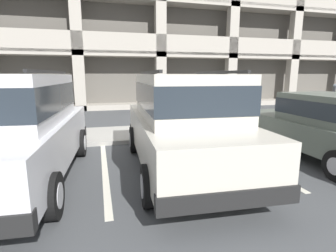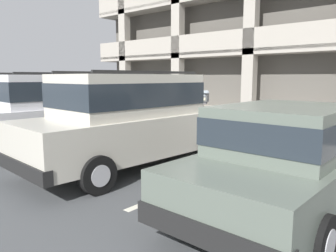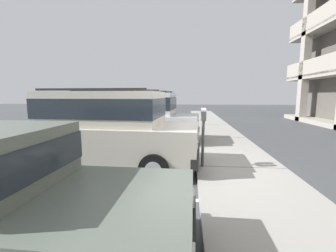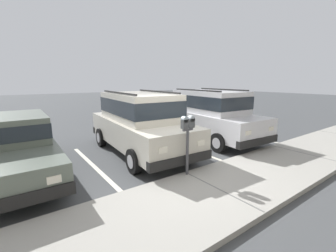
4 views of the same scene
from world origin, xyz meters
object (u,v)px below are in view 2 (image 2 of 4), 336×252
Objects in this scene: parking_meter_near at (202,104)px; red_sedan at (56,108)px; dark_hatchback at (290,156)px; silver_suv at (130,117)px.

red_sedan is at bearing -143.58° from parking_meter_near.
dark_hatchback is 3.10× the size of parking_meter_near.
red_sedan is 6.58m from dark_hatchback.
parking_meter_near is at bearing 143.14° from dark_hatchback.
red_sedan is 1.09× the size of dark_hatchback.
red_sedan is at bearing -178.84° from silver_suv.
dark_hatchback is at bearing -37.90° from parking_meter_near.
silver_suv is 3.46m from dark_hatchback.
red_sedan is at bearing 178.98° from dark_hatchback.
silver_suv is 3.36× the size of parking_meter_near.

